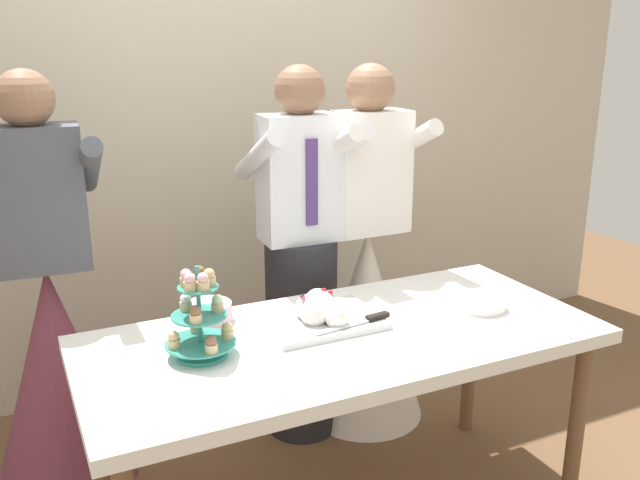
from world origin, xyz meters
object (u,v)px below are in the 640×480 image
dessert_table (344,352)px  cupcake_stand (200,319)px  person_guest (55,349)px  person_bride (366,300)px  round_cake (209,315)px  main_cake_tray (320,313)px  plate_stack (482,303)px  person_groom (301,277)px

dessert_table → cupcake_stand: bearing=175.1°
person_guest → dessert_table: bearing=-39.1°
cupcake_stand → person_bride: bearing=32.8°
round_cake → person_guest: person_guest is taller
main_cake_tray → plate_stack: 0.63m
plate_stack → person_groom: bearing=122.4°
main_cake_tray → person_bride: bearing=47.7°
cupcake_stand → main_cake_tray: cupcake_stand is taller
cupcake_stand → plate_stack: cupcake_stand is taller
cupcake_stand → main_cake_tray: size_ratio=0.70×
main_cake_tray → round_cake: main_cake_tray is taller
cupcake_stand → round_cake: size_ratio=1.27×
dessert_table → person_groom: bearing=78.5°
cupcake_stand → person_bride: size_ratio=0.18×
person_bride → dessert_table: bearing=-125.1°
person_guest → person_groom: bearing=-3.7°
cupcake_stand → person_guest: bearing=120.5°
dessert_table → cupcake_stand: (-0.49, 0.04, 0.20)m
plate_stack → person_bride: bearing=99.2°
cupcake_stand → person_guest: 0.86m
dessert_table → person_groom: size_ratio=1.08×
person_groom → person_bride: bearing=-1.1°
dessert_table → person_guest: bearing=140.9°
person_bride → plate_stack: bearing=-80.8°
plate_stack → person_bride: (-0.11, 0.69, -0.21)m
main_cake_tray → person_bride: 0.78m
dessert_table → person_bride: size_ratio=1.08×
round_cake → person_bride: size_ratio=0.14×
person_bride → main_cake_tray: bearing=-132.3°
dessert_table → cupcake_stand: 0.54m
person_groom → person_bride: size_ratio=1.00×
round_cake → person_groom: person_groom is taller
round_cake → cupcake_stand: bearing=-111.8°
main_cake_tray → person_guest: person_guest is taller
main_cake_tray → person_groom: 0.59m
person_groom → person_bride: 0.37m
plate_stack → main_cake_tray: bearing=167.7°
person_guest → person_bride: bearing=-3.1°
round_cake → person_bride: bearing=23.7°
cupcake_stand → person_guest: (-0.41, 0.69, -0.32)m
round_cake → person_bride: (0.86, 0.38, -0.23)m
dessert_table → plate_stack: bearing=-2.8°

